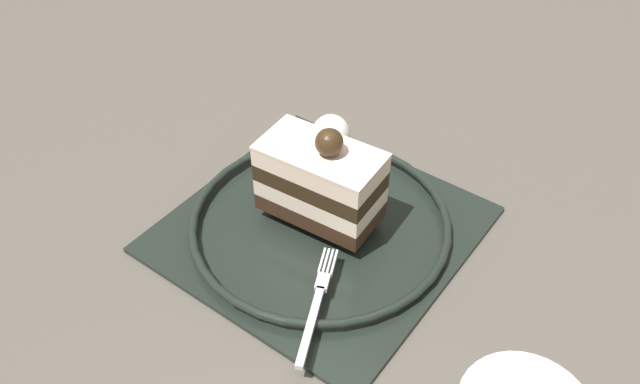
{
  "coord_description": "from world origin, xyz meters",
  "views": [
    {
      "loc": [
        0.32,
        0.26,
        0.42
      ],
      "look_at": [
        0.02,
        -0.02,
        0.05
      ],
      "focal_mm": 36.93,
      "sensor_mm": 36.0,
      "label": 1
    }
  ],
  "objects_px": {
    "dessert_plate": "(320,225)",
    "fork": "(317,301)",
    "cake_slice": "(321,181)",
    "whipped_cream_dollop": "(331,136)"
  },
  "relations": [
    {
      "from": "cake_slice",
      "to": "whipped_cream_dollop",
      "type": "distance_m",
      "value": 0.08
    },
    {
      "from": "dessert_plate",
      "to": "fork",
      "type": "xyz_separation_m",
      "value": [
        0.07,
        0.06,
        0.01
      ]
    },
    {
      "from": "dessert_plate",
      "to": "fork",
      "type": "relative_size",
      "value": 2.58
    },
    {
      "from": "cake_slice",
      "to": "whipped_cream_dollop",
      "type": "relative_size",
      "value": 2.58
    },
    {
      "from": "dessert_plate",
      "to": "whipped_cream_dollop",
      "type": "relative_size",
      "value": 6.16
    },
    {
      "from": "fork",
      "to": "whipped_cream_dollop",
      "type": "bearing_deg",
      "value": -141.41
    },
    {
      "from": "dessert_plate",
      "to": "cake_slice",
      "type": "height_order",
      "value": "cake_slice"
    },
    {
      "from": "cake_slice",
      "to": "fork",
      "type": "relative_size",
      "value": 1.08
    },
    {
      "from": "dessert_plate",
      "to": "fork",
      "type": "height_order",
      "value": "fork"
    },
    {
      "from": "whipped_cream_dollop",
      "to": "fork",
      "type": "bearing_deg",
      "value": 38.59
    }
  ]
}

